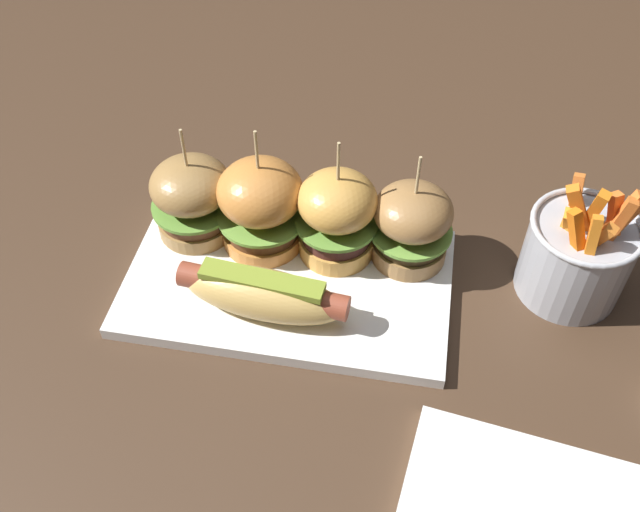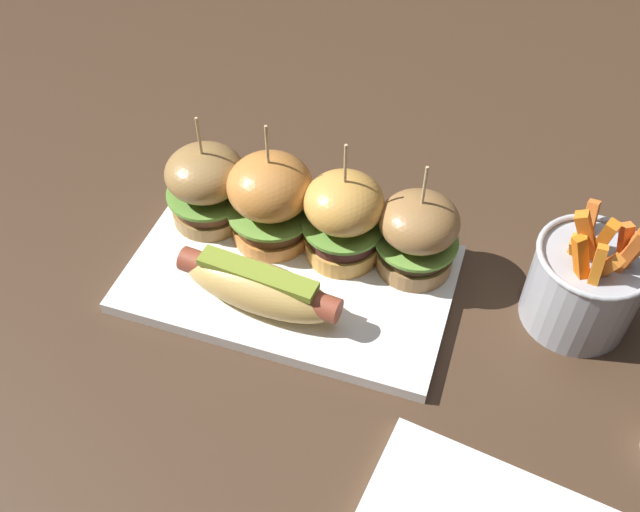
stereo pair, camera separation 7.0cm
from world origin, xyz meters
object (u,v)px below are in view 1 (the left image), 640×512
at_px(fries_bucket, 577,254).
at_px(slider_far_left, 192,197).
at_px(platter_main, 288,282).
at_px(hot_dog, 263,293).
at_px(slider_center_left, 261,205).
at_px(slider_center_right, 337,216).
at_px(slider_far_right, 412,224).

bearing_deg(fries_bucket, slider_far_left, 179.41).
bearing_deg(slider_far_left, platter_main, -25.37).
bearing_deg(hot_dog, slider_center_left, 103.36).
bearing_deg(platter_main, slider_center_left, 127.04).
bearing_deg(fries_bucket, slider_center_right, -179.62).
height_order(platter_main, hot_dog, hot_dog).
distance_m(platter_main, slider_far_right, 0.14).
bearing_deg(slider_far_right, fries_bucket, -1.58).
height_order(slider_far_left, slider_far_right, slider_far_left).
height_order(slider_far_right, fries_bucket, slider_far_right).
relative_size(platter_main, slider_center_left, 2.29).
height_order(slider_center_left, slider_center_right, slider_center_left).
bearing_deg(slider_far_left, slider_far_right, 0.12).
height_order(slider_far_left, slider_center_left, slider_center_left).
relative_size(slider_far_right, fries_bucket, 0.98).
bearing_deg(platter_main, hot_dog, -108.06).
xyz_separation_m(slider_far_left, slider_center_left, (0.08, -0.00, 0.01)).
xyz_separation_m(hot_dog, slider_center_right, (0.06, 0.09, 0.03)).
height_order(slider_far_left, slider_center_right, slider_center_right).
relative_size(slider_center_left, fries_bucket, 1.07).
relative_size(hot_dog, slider_center_left, 1.18).
distance_m(hot_dog, slider_far_left, 0.14).
distance_m(hot_dog, slider_far_right, 0.17).
relative_size(platter_main, slider_far_left, 2.48).
bearing_deg(slider_center_left, slider_far_left, 176.74).
xyz_separation_m(platter_main, slider_center_right, (0.04, 0.05, 0.06)).
distance_m(hot_dog, fries_bucket, 0.32).
bearing_deg(fries_bucket, slider_center_left, -179.96).
relative_size(slider_far_left, slider_center_right, 0.93).
distance_m(platter_main, hot_dog, 0.06).
height_order(platter_main, slider_center_left, slider_center_left).
xyz_separation_m(slider_center_left, slider_center_right, (0.08, -0.00, -0.00)).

